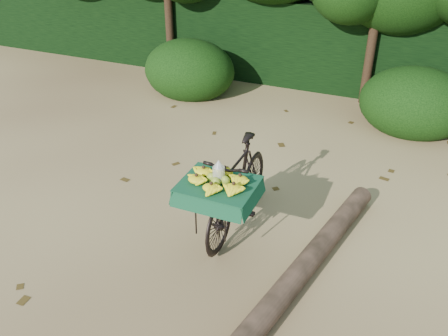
% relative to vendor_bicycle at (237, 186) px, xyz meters
% --- Properties ---
extents(ground, '(80.00, 80.00, 0.00)m').
position_rel_vendor_bicycle_xyz_m(ground, '(0.28, -0.34, -0.60)').
color(ground, tan).
rests_on(ground, ground).
extents(vendor_bicycle, '(0.84, 1.92, 1.16)m').
position_rel_vendor_bicycle_xyz_m(vendor_bicycle, '(0.00, 0.00, 0.00)').
color(vendor_bicycle, black).
rests_on(vendor_bicycle, ground).
extents(fallen_log, '(0.94, 3.51, 0.25)m').
position_rel_vendor_bicycle_xyz_m(fallen_log, '(1.05, -0.56, -0.47)').
color(fallen_log, brown).
rests_on(fallen_log, ground).
extents(hedge_backdrop, '(26.00, 1.80, 1.80)m').
position_rel_vendor_bicycle_xyz_m(hedge_backdrop, '(0.28, 5.96, 0.30)').
color(hedge_backdrop, black).
rests_on(hedge_backdrop, ground).
extents(bush_clumps, '(8.80, 1.70, 0.90)m').
position_rel_vendor_bicycle_xyz_m(bush_clumps, '(0.78, 3.96, -0.15)').
color(bush_clumps, black).
rests_on(bush_clumps, ground).
extents(leaf_litter, '(7.00, 7.30, 0.01)m').
position_rel_vendor_bicycle_xyz_m(leaf_litter, '(0.28, 0.31, -0.59)').
color(leaf_litter, '#443212').
rests_on(leaf_litter, ground).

